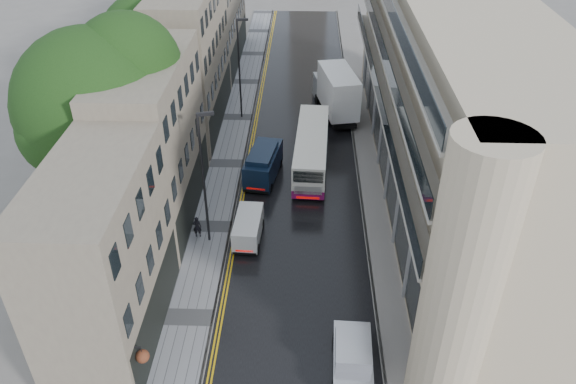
# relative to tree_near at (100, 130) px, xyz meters

# --- Properties ---
(road) EXTENTS (9.00, 85.00, 0.02)m
(road) POSITION_rel_tree_near_xyz_m (12.50, 7.50, -6.94)
(road) COLOR black
(road) RESTS_ON ground
(left_sidewalk) EXTENTS (2.70, 85.00, 0.12)m
(left_sidewalk) POSITION_rel_tree_near_xyz_m (6.65, 7.50, -6.89)
(left_sidewalk) COLOR gray
(left_sidewalk) RESTS_ON ground
(right_sidewalk) EXTENTS (1.80, 85.00, 0.12)m
(right_sidewalk) POSITION_rel_tree_near_xyz_m (17.90, 7.50, -6.89)
(right_sidewalk) COLOR slate
(right_sidewalk) RESTS_ON ground
(old_shop_row) EXTENTS (4.50, 56.00, 12.00)m
(old_shop_row) POSITION_rel_tree_near_xyz_m (3.05, 10.00, -0.95)
(old_shop_row) COLOR gray
(old_shop_row) RESTS_ON ground
(modern_block) EXTENTS (8.00, 40.00, 14.00)m
(modern_block) POSITION_rel_tree_near_xyz_m (22.80, 6.00, 0.05)
(modern_block) COLOR tan
(modern_block) RESTS_ON ground
(tree_near) EXTENTS (10.56, 10.56, 13.89)m
(tree_near) POSITION_rel_tree_near_xyz_m (0.00, 0.00, 0.00)
(tree_near) COLOR black
(tree_near) RESTS_ON ground
(tree_far) EXTENTS (9.24, 9.24, 12.46)m
(tree_far) POSITION_rel_tree_near_xyz_m (0.30, 13.00, -0.72)
(tree_far) COLOR black
(tree_far) RESTS_ON ground
(cream_bus) EXTENTS (2.86, 10.53, 2.84)m
(cream_bus) POSITION_rel_tree_near_xyz_m (12.17, 4.73, -5.50)
(cream_bus) COLOR white
(cream_bus) RESTS_ON road
(white_lorry) EXTENTS (4.21, 8.85, 4.47)m
(white_lorry) POSITION_rel_tree_near_xyz_m (14.87, 14.80, -4.69)
(white_lorry) COLOR white
(white_lorry) RESTS_ON road
(silver_hatchback) EXTENTS (2.11, 4.48, 1.65)m
(silver_hatchback) POSITION_rel_tree_near_xyz_m (14.52, -13.62, -6.10)
(silver_hatchback) COLOR #A4A3A8
(silver_hatchback) RESTS_ON road
(white_van) EXTENTS (1.80, 3.86, 1.71)m
(white_van) POSITION_rel_tree_near_xyz_m (8.46, -3.17, -6.07)
(white_van) COLOR silver
(white_van) RESTS_ON road
(navy_van) EXTENTS (2.80, 5.33, 2.59)m
(navy_van) POSITION_rel_tree_near_xyz_m (8.53, 4.10, -5.63)
(navy_van) COLOR black
(navy_van) RESTS_ON road
(pedestrian) EXTENTS (0.58, 0.40, 1.55)m
(pedestrian) POSITION_rel_tree_near_xyz_m (5.91, -1.90, -6.05)
(pedestrian) COLOR black
(pedestrian) RESTS_ON left_sidewalk
(lamp_post_near) EXTENTS (1.05, 0.48, 9.13)m
(lamp_post_near) POSITION_rel_tree_near_xyz_m (6.71, -2.22, -2.26)
(lamp_post_near) COLOR black
(lamp_post_near) RESTS_ON left_sidewalk
(lamp_post_far) EXTENTS (1.03, 0.34, 9.02)m
(lamp_post_far) POSITION_rel_tree_near_xyz_m (6.98, 15.89, -2.31)
(lamp_post_far) COLOR black
(lamp_post_far) RESTS_ON left_sidewalk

